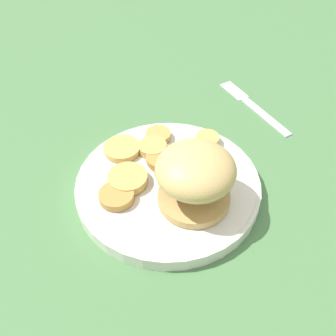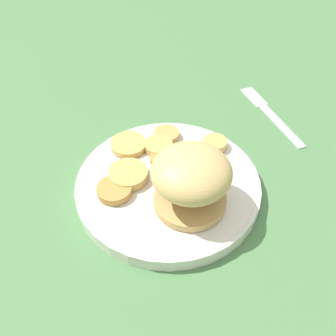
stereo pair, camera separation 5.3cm
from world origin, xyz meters
name	(u,v)px [view 1 (the left image)]	position (x,y,z in m)	size (l,w,h in m)	color
ground_plane	(168,191)	(0.00, 0.00, 0.00)	(4.00, 4.00, 0.00)	#4C7A47
dinner_plate	(168,185)	(0.00, 0.00, 0.01)	(0.26, 0.26, 0.02)	white
sandwich	(193,175)	(0.02, -0.04, 0.07)	(0.10, 0.12, 0.08)	tan
potato_round_0	(158,135)	(0.02, 0.09, 0.03)	(0.04, 0.04, 0.01)	tan
potato_round_1	(128,179)	(-0.05, 0.02, 0.03)	(0.05, 0.05, 0.01)	tan
potato_round_2	(207,139)	(0.08, 0.05, 0.03)	(0.04, 0.04, 0.01)	tan
potato_round_3	(163,158)	(0.01, 0.04, 0.03)	(0.05, 0.05, 0.01)	#BC8942
potato_round_4	(150,148)	(0.00, 0.07, 0.03)	(0.04, 0.04, 0.01)	tan
potato_round_5	(122,149)	(-0.04, 0.08, 0.03)	(0.05, 0.05, 0.01)	tan
potato_round_6	(116,196)	(-0.08, -0.01, 0.03)	(0.05, 0.05, 0.01)	#BC8942
fork	(253,106)	(0.21, 0.14, 0.00)	(0.05, 0.18, 0.00)	silver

